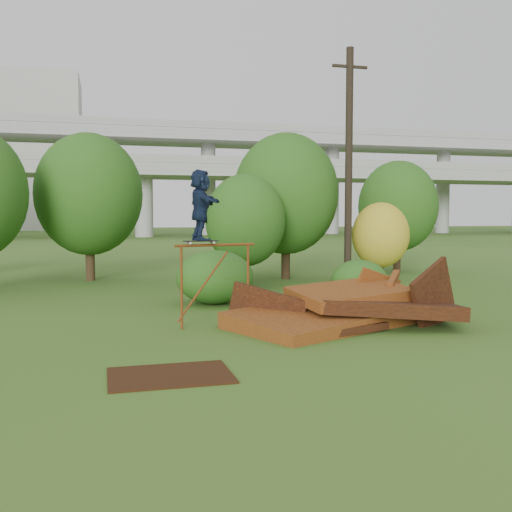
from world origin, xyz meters
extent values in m
plane|color=#2D5116|center=(0.00, 0.00, 0.00)|extent=(240.00, 240.00, 0.00)
cube|color=#501F0E|center=(0.57, 1.24, 0.18)|extent=(4.78, 4.01, 0.68)
cube|color=black|center=(2.07, 0.94, 0.42)|extent=(3.57, 2.74, 0.62)
cube|color=#501F0E|center=(1.37, 1.44, 0.70)|extent=(2.96, 2.21, 0.56)
cube|color=black|center=(3.17, 0.74, 0.65)|extent=(1.75, 1.01, 1.87)
cube|color=#501F0E|center=(2.37, 2.24, 0.55)|extent=(1.55, 0.55, 1.45)
cube|color=black|center=(-0.63, 1.64, 0.35)|extent=(1.67, 1.32, 1.29)
cube|color=black|center=(0.87, 0.04, 0.12)|extent=(1.87, 0.80, 0.16)
cube|color=#501F0E|center=(2.77, 1.94, 0.95)|extent=(0.98, 1.31, 0.36)
cylinder|color=#65320F|center=(-2.61, 1.68, 0.94)|extent=(0.06, 0.06, 1.88)
cylinder|color=#65320F|center=(-0.99, 2.02, 0.94)|extent=(0.06, 0.06, 1.88)
cylinder|color=#65320F|center=(-1.80, 1.85, 1.88)|extent=(1.93, 0.46, 0.06)
cube|color=black|center=(-2.15, 1.78, 1.98)|extent=(0.82, 0.37, 0.03)
cylinder|color=beige|center=(-2.42, 1.63, 1.94)|extent=(0.06, 0.04, 0.06)
cylinder|color=beige|center=(-2.45, 1.80, 1.94)|extent=(0.06, 0.04, 0.06)
cylinder|color=beige|center=(-1.86, 1.75, 1.94)|extent=(0.06, 0.04, 0.06)
cylinder|color=beige|center=(-1.89, 1.92, 1.94)|extent=(0.06, 0.04, 0.06)
imported|color=#141F3A|center=(-2.15, 1.78, 2.80)|extent=(0.65, 1.53, 1.60)
cube|color=black|center=(-3.26, -2.08, 0.01)|extent=(1.95, 1.41, 0.03)
cylinder|color=black|center=(-4.91, 12.36, 0.92)|extent=(0.36, 0.36, 1.84)
ellipsoid|color=#294F15|center=(-4.91, 12.36, 3.40)|extent=(4.17, 4.17, 4.79)
cylinder|color=black|center=(0.55, 8.80, 0.66)|extent=(0.31, 0.31, 1.32)
ellipsoid|color=#294F15|center=(0.55, 8.80, 2.40)|extent=(2.88, 2.88, 3.31)
cylinder|color=black|center=(2.76, 10.97, 0.93)|extent=(0.36, 0.36, 1.85)
ellipsoid|color=#294F15|center=(2.76, 10.97, 3.44)|extent=(4.24, 4.24, 4.88)
cylinder|color=black|center=(6.16, 9.39, 0.48)|extent=(0.28, 0.28, 0.96)
ellipsoid|color=#A58C19|center=(6.16, 9.39, 1.80)|extent=(2.24, 2.24, 2.57)
cylinder|color=black|center=(8.70, 12.75, 0.82)|extent=(0.34, 0.34, 1.65)
ellipsoid|color=#294F15|center=(8.70, 12.75, 3.00)|extent=(3.62, 3.62, 4.16)
ellipsoid|color=#294F15|center=(-1.22, 5.15, 0.78)|extent=(2.26, 2.09, 1.57)
ellipsoid|color=#294F15|center=(3.18, 4.83, 0.61)|extent=(1.73, 1.59, 1.23)
cylinder|color=black|center=(4.74, 9.31, 4.45)|extent=(0.28, 0.28, 8.89)
cube|color=black|center=(4.74, 9.31, 8.18)|extent=(1.40, 0.10, 0.10)
cube|color=gray|center=(0.00, 60.00, 8.00)|extent=(160.00, 9.00, 1.40)
cube|color=gray|center=(0.00, 66.00, 13.00)|extent=(160.00, 9.00, 1.40)
cylinder|color=gray|center=(0.00, 60.00, 4.00)|extent=(2.20, 2.20, 8.00)
cylinder|color=gray|center=(18.00, 60.00, 4.00)|extent=(2.20, 2.20, 8.00)
cube|color=#9E9E99|center=(-16.00, 102.00, 14.00)|extent=(14.00, 14.00, 28.00)
camera|label=1|loc=(-4.16, -11.04, 2.54)|focal=40.00mm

